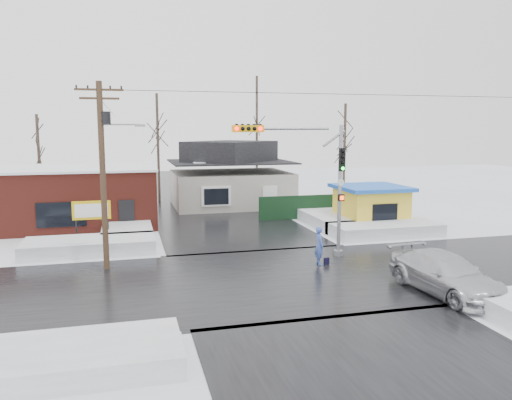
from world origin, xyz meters
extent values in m
plane|color=white|center=(0.00, 0.00, 0.00)|extent=(120.00, 120.00, 0.00)
cube|color=black|center=(0.00, 0.00, 0.01)|extent=(10.00, 120.00, 0.02)
cube|color=black|center=(0.00, 0.00, 0.01)|extent=(120.00, 10.00, 0.02)
cube|color=white|center=(-9.00, 7.00, 0.40)|extent=(7.00, 3.00, 0.80)
cube|color=white|center=(9.00, 7.00, 0.40)|extent=(7.00, 3.00, 0.80)
cube|color=white|center=(-9.00, -7.00, 0.35)|extent=(7.00, 3.00, 0.70)
cube|color=white|center=(-7.00, 12.00, 0.40)|extent=(3.00, 8.00, 0.80)
cube|color=white|center=(7.00, 12.00, 0.40)|extent=(3.00, 8.00, 0.80)
cylinder|color=gray|center=(4.00, 3.00, 3.50)|extent=(0.20, 0.20, 7.00)
cylinder|color=gray|center=(4.00, 3.00, 0.15)|extent=(0.50, 0.50, 0.30)
cylinder|color=gray|center=(1.00, 3.00, 6.80)|extent=(4.60, 0.14, 0.14)
cube|color=gold|center=(-1.00, 3.00, 6.80)|extent=(1.60, 0.28, 0.35)
sphere|color=#FF0C0C|center=(-1.60, 2.84, 6.80)|extent=(0.20, 0.20, 0.20)
sphere|color=#FF0C0C|center=(-0.40, 2.84, 6.80)|extent=(0.20, 0.20, 0.20)
cube|color=black|center=(4.00, 2.80, 5.20)|extent=(0.30, 0.22, 1.20)
sphere|color=#0CE533|center=(4.00, 2.66, 4.75)|extent=(0.18, 0.18, 0.18)
cube|color=black|center=(4.00, 2.80, 3.20)|extent=(0.30, 0.20, 0.35)
cylinder|color=#382619|center=(-8.00, 3.50, 4.50)|extent=(0.28, 0.28, 9.00)
cube|color=#382619|center=(-8.00, 3.50, 8.60)|extent=(2.20, 0.10, 0.10)
cube|color=#382619|center=(-8.00, 3.50, 8.20)|extent=(1.80, 0.10, 0.10)
cylinder|color=black|center=(-7.75, 3.50, 7.30)|extent=(0.44, 0.44, 0.60)
cylinder|color=gray|center=(-7.10, 3.50, 7.00)|extent=(1.80, 0.08, 0.08)
cube|color=gray|center=(-6.20, 3.50, 6.95)|extent=(0.50, 0.22, 0.12)
cube|color=maroon|center=(-11.00, 16.00, 2.00)|extent=(12.00, 8.00, 4.00)
cube|color=white|center=(-11.00, 16.00, 4.05)|extent=(12.20, 8.20, 0.15)
cube|color=black|center=(-11.00, 11.98, 1.40)|extent=(3.00, 0.08, 1.60)
cube|color=black|center=(-7.00, 11.98, 1.10)|extent=(1.00, 0.08, 2.20)
cylinder|color=black|center=(-9.90, 9.50, 0.90)|extent=(0.10, 0.10, 1.80)
cylinder|color=black|center=(-8.10, 9.50, 0.90)|extent=(0.10, 0.10, 1.80)
cube|color=gold|center=(-9.00, 9.50, 2.00)|extent=(2.20, 0.18, 1.10)
cube|color=white|center=(-9.00, 9.39, 2.00)|extent=(1.90, 0.02, 0.80)
cube|color=#A8A398|center=(2.00, 22.00, 1.50)|extent=(10.00, 8.00, 3.00)
cube|color=black|center=(2.00, 22.00, 3.90)|extent=(10.40, 8.40, 0.12)
pyramid|color=black|center=(2.00, 22.00, 4.86)|extent=(9.00, 7.00, 1.80)
cube|color=maroon|center=(5.20, 23.00, 4.90)|extent=(0.70, 0.70, 1.40)
cube|color=white|center=(0.00, 17.95, 1.40)|extent=(2.40, 0.12, 1.60)
cube|color=yellow|center=(9.50, 10.00, 1.30)|extent=(4.00, 4.00, 2.60)
cube|color=#1848B7|center=(9.50, 10.00, 2.75)|extent=(4.60, 4.60, 0.25)
cube|color=black|center=(9.50, 7.97, 1.30)|extent=(1.80, 0.06, 1.20)
cube|color=black|center=(6.50, 14.00, 0.90)|extent=(8.00, 0.12, 1.80)
cylinder|color=#332821|center=(-4.00, 26.00, 5.00)|extent=(0.24, 0.24, 10.00)
cylinder|color=#332821|center=(6.00, 28.00, 6.00)|extent=(0.24, 0.24, 12.00)
cylinder|color=#332821|center=(12.00, 20.00, 4.50)|extent=(0.24, 0.24, 9.00)
cylinder|color=#332821|center=(-14.00, 24.00, 4.00)|extent=(0.24, 0.24, 8.00)
imported|color=#445FBE|center=(2.35, 1.63, 0.96)|extent=(0.50, 0.72, 1.92)
imported|color=silver|center=(5.75, -3.84, 0.82)|extent=(2.83, 5.83, 1.63)
cube|color=black|center=(2.69, 1.47, 0.17)|extent=(0.30, 0.18, 0.35)
camera|label=1|loc=(-6.89, -21.23, 6.81)|focal=35.00mm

